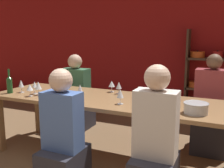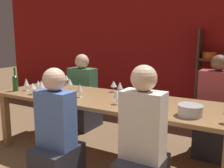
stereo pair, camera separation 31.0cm
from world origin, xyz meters
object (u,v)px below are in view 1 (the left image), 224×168
at_px(mixing_bowl, 196,108).
at_px(person_far_b, 211,117).
at_px(wine_bottle_green, 154,98).
at_px(wine_glass_white_c, 35,85).
at_px(wine_glass_red_e, 21,84).
at_px(wine_bottle_dark, 9,84).
at_px(person_near_b, 63,145).
at_px(wine_glass_white_a, 38,86).
at_px(wine_glass_white_b, 67,83).
at_px(wine_glass_white_e, 120,94).
at_px(wine_glass_red_a, 30,88).
at_px(wine_glass_empty_b, 61,79).
at_px(wine_glass_red_d, 139,90).
at_px(wine_glass_red_b, 80,89).
at_px(person_far_a, 76,102).
at_px(person_near_a, 155,158).
at_px(dining_table, 108,104).
at_px(shelf_unit, 215,83).
at_px(wine_glass_red_c, 112,84).
at_px(wine_glass_white_d, 119,86).

distance_m(mixing_bowl, person_far_b, 1.03).
xyz_separation_m(wine_bottle_green, wine_glass_white_c, (-1.56, 0.15, -0.02)).
xyz_separation_m(wine_glass_white_c, wine_glass_red_e, (-0.21, -0.00, -0.00)).
distance_m(wine_bottle_dark, person_near_b, 1.30).
bearing_deg(wine_glass_white_a, wine_glass_white_b, 53.26).
distance_m(wine_bottle_green, wine_glass_white_e, 0.43).
xyz_separation_m(wine_glass_red_a, wine_glass_empty_b, (-0.04, 0.69, 0.01)).
relative_size(mixing_bowl, wine_glass_white_c, 1.48).
relative_size(wine_glass_empty_b, wine_glass_red_e, 0.93).
xyz_separation_m(wine_bottle_dark, wine_glass_red_d, (1.58, 0.39, -0.02)).
bearing_deg(wine_glass_red_b, person_far_a, 125.18).
bearing_deg(person_near_b, wine_glass_red_b, 106.03).
bearing_deg(mixing_bowl, wine_glass_red_e, 179.01).
relative_size(person_near_a, person_far_b, 1.00).
relative_size(wine_glass_white_b, wine_glass_red_d, 1.17).
height_order(dining_table, wine_glass_red_d, wine_glass_red_d).
bearing_deg(person_near_a, shelf_unit, 83.92).
xyz_separation_m(wine_glass_white_e, person_near_a, (0.52, -0.51, -0.39)).
distance_m(shelf_unit, wine_glass_red_c, 2.16).
bearing_deg(shelf_unit, wine_glass_red_b, -120.92).
height_order(wine_glass_red_c, wine_glass_red_e, wine_glass_red_e).
xyz_separation_m(wine_glass_red_a, wine_glass_white_c, (-0.03, 0.13, 0.01)).
xyz_separation_m(wine_glass_white_b, wine_glass_white_d, (0.64, 0.19, -0.02)).
bearing_deg(wine_glass_red_c, wine_glass_white_e, -57.14).
height_order(wine_glass_white_e, person_near_a, person_near_a).
relative_size(dining_table, wine_glass_white_b, 16.79).
xyz_separation_m(wine_glass_white_c, wine_glass_red_d, (1.25, 0.30, -0.01)).
relative_size(wine_bottle_dark, wine_glass_empty_b, 2.02).
bearing_deg(wine_glass_red_b, wine_glass_white_a, -171.48).
xyz_separation_m(wine_glass_empty_b, person_far_a, (0.01, 0.37, -0.43)).
xyz_separation_m(wine_glass_white_c, person_near_b, (0.81, -0.58, -0.42)).
distance_m(shelf_unit, dining_table, 2.38).
height_order(wine_glass_red_b, wine_glass_red_e, same).
distance_m(shelf_unit, wine_bottle_dark, 3.33).
xyz_separation_m(shelf_unit, wine_glass_white_c, (-1.98, -2.31, 0.20)).
height_order(shelf_unit, wine_glass_empty_b, shelf_unit).
bearing_deg(person_far_a, wine_glass_red_d, 153.35).
xyz_separation_m(shelf_unit, wine_glass_red_b, (-1.35, -2.26, 0.19)).
xyz_separation_m(mixing_bowl, wine_glass_red_e, (-2.14, 0.04, 0.05)).
height_order(person_near_b, person_far_b, person_far_b).
xyz_separation_m(dining_table, wine_glass_white_a, (-0.84, -0.21, 0.19)).
bearing_deg(wine_glass_empty_b, wine_glass_white_d, -7.48).
bearing_deg(shelf_unit, wine_bottle_dark, -133.98).
relative_size(wine_glass_red_b, person_near_a, 0.13).
bearing_deg(dining_table, person_near_a, -43.18).
bearing_deg(mixing_bowl, wine_glass_empty_b, 162.65).
bearing_deg(mixing_bowl, wine_bottle_green, -163.11).
bearing_deg(wine_bottle_dark, dining_table, 11.85).
bearing_deg(wine_glass_red_a, person_far_b, 27.92).
bearing_deg(wine_glass_empty_b, wine_glass_white_c, -88.92).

